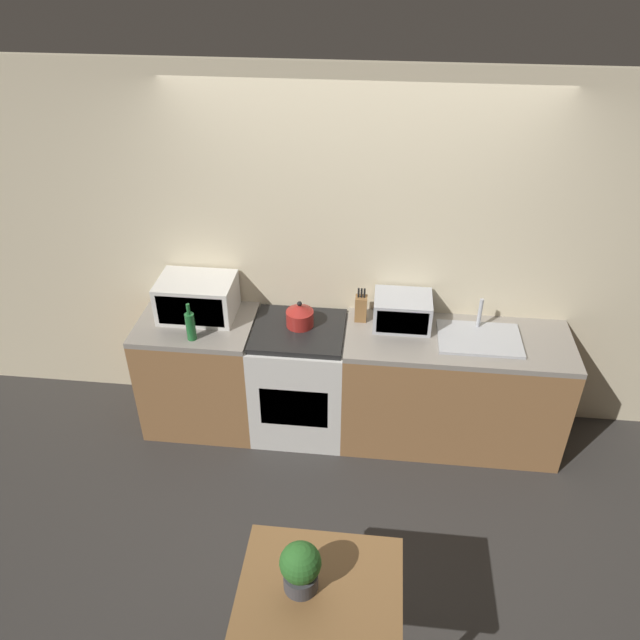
{
  "coord_description": "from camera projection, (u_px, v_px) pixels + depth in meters",
  "views": [
    {
      "loc": [
        0.17,
        -2.85,
        3.38
      ],
      "look_at": [
        -0.2,
        0.6,
        1.05
      ],
      "focal_mm": 35.0,
      "sensor_mm": 36.0,
      "label": 1
    }
  ],
  "objects": [
    {
      "name": "sink_basin",
      "position": [
        479.0,
        338.0,
        4.24
      ],
      "size": [
        0.56,
        0.39,
        0.24
      ],
      "color": "#ADAFB5",
      "rests_on": "counter_right_run"
    },
    {
      "name": "knife_block",
      "position": [
        361.0,
        308.0,
        4.39
      ],
      "size": [
        0.08,
        0.09,
        0.26
      ],
      "color": "brown",
      "rests_on": "counter_right_run"
    },
    {
      "name": "counter_left_run",
      "position": [
        202.0,
        372.0,
        4.67
      ],
      "size": [
        0.82,
        0.62,
        0.9
      ],
      "color": "olive",
      "rests_on": "ground_plane"
    },
    {
      "name": "bottle",
      "position": [
        191.0,
        326.0,
        4.19
      ],
      "size": [
        0.06,
        0.06,
        0.28
      ],
      "color": "#1E662D",
      "rests_on": "counter_left_run"
    },
    {
      "name": "toaster_oven",
      "position": [
        402.0,
        311.0,
        4.33
      ],
      "size": [
        0.4,
        0.31,
        0.22
      ],
      "color": "#ADAFB5",
      "rests_on": "counter_right_run"
    },
    {
      "name": "dining_table",
      "position": [
        320.0,
        602.0,
        2.93
      ],
      "size": [
        0.75,
        0.6,
        0.77
      ],
      "color": "brown",
      "rests_on": "ground_plane"
    },
    {
      "name": "stove_range",
      "position": [
        300.0,
        379.0,
        4.6
      ],
      "size": [
        0.67,
        0.62,
        0.9
      ],
      "color": "silver",
      "rests_on": "ground_plane"
    },
    {
      "name": "ground_plane",
      "position": [
        340.0,
        498.0,
        4.25
      ],
      "size": [
        16.0,
        16.0,
        0.0
      ],
      "primitive_type": "plane",
      "color": "#33302D"
    },
    {
      "name": "kettle",
      "position": [
        300.0,
        315.0,
        4.34
      ],
      "size": [
        0.19,
        0.19,
        0.2
      ],
      "color": "maroon",
      "rests_on": "stove_range"
    },
    {
      "name": "microwave",
      "position": [
        197.0,
        298.0,
        4.42
      ],
      "size": [
        0.53,
        0.37,
        0.28
      ],
      "color": "silver",
      "rests_on": "counter_left_run"
    },
    {
      "name": "wall_back",
      "position": [
        356.0,
        258.0,
        4.38
      ],
      "size": [
        10.0,
        0.06,
        2.6
      ],
      "color": "beige",
      "rests_on": "ground_plane"
    },
    {
      "name": "counter_right_run",
      "position": [
        452.0,
        389.0,
        4.5
      ],
      "size": [
        1.55,
        0.62,
        0.9
      ],
      "color": "olive",
      "rests_on": "ground_plane"
    },
    {
      "name": "potted_plant",
      "position": [
        300.0,
        567.0,
        2.78
      ],
      "size": [
        0.19,
        0.19,
        0.27
      ],
      "color": "#424247",
      "rests_on": "dining_table"
    }
  ]
}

